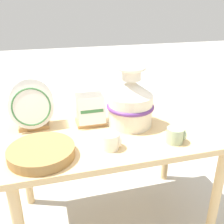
# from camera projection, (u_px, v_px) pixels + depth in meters

# --- Properties ---
(ground_plane) EXTENTS (14.00, 14.00, 0.00)m
(ground_plane) POSITION_uv_depth(u_px,v_px,m) (112.00, 219.00, 1.85)
(ground_plane) COLOR #B2ADA3
(display_table) EXTENTS (1.21, 0.75, 0.71)m
(display_table) POSITION_uv_depth(u_px,v_px,m) (112.00, 142.00, 1.60)
(display_table) COLOR tan
(display_table) RESTS_ON ground_plane
(ceramic_vase) EXTENTS (0.29, 0.29, 0.37)m
(ceramic_vase) POSITION_uv_depth(u_px,v_px,m) (131.00, 101.00, 1.56)
(ceramic_vase) COLOR silver
(ceramic_vase) RESTS_ON display_table
(dish_rack_round_plates) EXTENTS (0.26, 0.18, 0.27)m
(dish_rack_round_plates) POSITION_uv_depth(u_px,v_px,m) (32.00, 107.00, 1.54)
(dish_rack_round_plates) COLOR tan
(dish_rack_round_plates) RESTS_ON display_table
(dish_rack_square_plates) EXTENTS (0.18, 0.16, 0.18)m
(dish_rack_square_plates) POSITION_uv_depth(u_px,v_px,m) (90.00, 113.00, 1.61)
(dish_rack_square_plates) COLOR tan
(dish_rack_square_plates) RESTS_ON display_table
(wicker_charger_stack) EXTENTS (0.33, 0.33, 0.05)m
(wicker_charger_stack) POSITION_uv_depth(u_px,v_px,m) (41.00, 152.00, 1.28)
(wicker_charger_stack) COLOR olive
(wicker_charger_stack) RESTS_ON display_table
(mug_cream_glaze) EXTENTS (0.10, 0.09, 0.08)m
(mug_cream_glaze) POSITION_uv_depth(u_px,v_px,m) (111.00, 141.00, 1.35)
(mug_cream_glaze) COLOR silver
(mug_cream_glaze) RESTS_ON display_table
(mug_sage_glaze) EXTENTS (0.10, 0.09, 0.08)m
(mug_sage_glaze) POSITION_uv_depth(u_px,v_px,m) (176.00, 135.00, 1.40)
(mug_sage_glaze) COLOR #9EB28E
(mug_sage_glaze) RESTS_ON display_table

